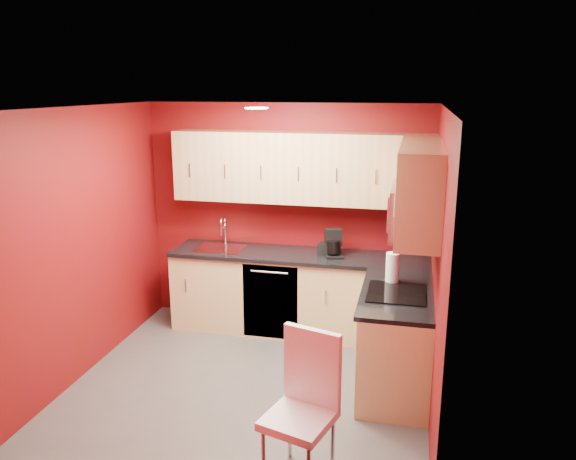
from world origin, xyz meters
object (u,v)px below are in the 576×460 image
at_px(coffee_maker, 334,244).
at_px(napkin_holder, 324,249).
at_px(sink, 220,245).
at_px(dining_chair, 299,411).
at_px(microwave, 414,211).
at_px(paper_towel, 392,268).

distance_m(coffee_maker, napkin_holder, 0.15).
xyz_separation_m(sink, dining_chair, (1.40, -2.40, -0.41)).
bearing_deg(microwave, paper_towel, 120.83).
bearing_deg(napkin_holder, paper_towel, -44.20).
relative_size(sink, coffee_maker, 1.78).
height_order(sink, paper_towel, sink).
bearing_deg(paper_towel, dining_chair, -107.40).
distance_m(microwave, sink, 2.43).
relative_size(microwave, sink, 1.46).
height_order(microwave, sink, microwave).
distance_m(sink, coffee_maker, 1.30).
distance_m(microwave, coffee_maker, 1.39).
bearing_deg(dining_chair, sink, 137.01).
xyz_separation_m(sink, paper_towel, (1.93, -0.72, 0.11)).
distance_m(coffee_maker, dining_chair, 2.41).
bearing_deg(paper_towel, microwave, -59.17).
relative_size(napkin_holder, paper_towel, 0.45).
distance_m(microwave, dining_chair, 1.93).
relative_size(paper_towel, dining_chair, 0.27).
xyz_separation_m(sink, napkin_holder, (1.18, 0.01, 0.03)).
bearing_deg(coffee_maker, paper_towel, -64.49).
distance_m(microwave, paper_towel, 0.69).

